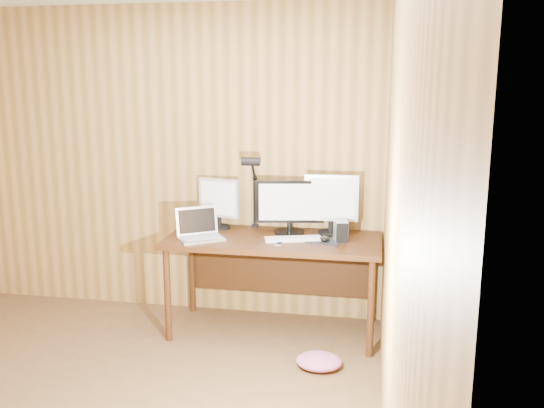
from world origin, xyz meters
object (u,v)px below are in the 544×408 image
(desk, at_px, (275,251))
(speaker, at_px, (344,226))
(phone, at_px, (279,244))
(laptop, at_px, (199,231))
(monitor_left, at_px, (219,202))
(hard_drive, at_px, (341,231))
(monitor_center, at_px, (289,206))
(keyboard, at_px, (293,239))
(desk_lamp, at_px, (253,182))
(mouse, at_px, (325,238))
(monitor_right, at_px, (331,202))

(desk, xyz_separation_m, speaker, (0.52, 0.13, 0.19))
(phone, bearing_deg, laptop, -177.11)
(phone, bearing_deg, monitor_left, 153.94)
(hard_drive, bearing_deg, monitor_center, 147.78)
(desk, relative_size, phone, 16.97)
(desk, distance_m, keyboard, 0.23)
(laptop, height_order, hard_drive, laptop)
(monitor_center, height_order, desk_lamp, desk_lamp)
(laptop, bearing_deg, monitor_center, -11.37)
(mouse, bearing_deg, hard_drive, 27.75)
(monitor_center, height_order, hard_drive, monitor_center)
(monitor_left, bearing_deg, monitor_center, 9.41)
(monitor_center, xyz_separation_m, desk_lamp, (-0.30, 0.08, 0.17))
(keyboard, height_order, phone, keyboard)
(mouse, distance_m, desk_lamp, 0.74)
(desk_lamp, bearing_deg, mouse, -17.83)
(monitor_right, height_order, phone, monitor_right)
(monitor_right, distance_m, keyboard, 0.42)
(mouse, xyz_separation_m, hard_drive, (0.11, 0.04, 0.05))
(desk, xyz_separation_m, monitor_right, (0.41, 0.12, 0.37))
(monitor_left, relative_size, mouse, 3.54)
(laptop, xyz_separation_m, mouse, (0.93, 0.07, -0.03))
(desk, distance_m, mouse, 0.43)
(hard_drive, bearing_deg, desk_lamp, 149.62)
(monitor_center, distance_m, desk_lamp, 0.36)
(desk, height_order, phone, phone)
(keyboard, distance_m, desk_lamp, 0.58)
(mouse, bearing_deg, laptop, -168.74)
(keyboard, bearing_deg, hard_drive, -9.26)
(desk, bearing_deg, monitor_center, 37.86)
(monitor_center, xyz_separation_m, mouse, (0.29, -0.18, -0.19))
(monitor_right, xyz_separation_m, mouse, (-0.03, -0.23, -0.23))
(monitor_center, distance_m, keyboard, 0.28)
(keyboard, relative_size, mouse, 3.88)
(monitor_left, xyz_separation_m, speaker, (0.99, -0.00, -0.15))
(keyboard, relative_size, desk_lamp, 0.71)
(monitor_right, relative_size, hard_drive, 3.01)
(monitor_left, xyz_separation_m, hard_drive, (0.98, -0.20, -0.14))
(mouse, relative_size, desk_lamp, 0.18)
(keyboard, xyz_separation_m, desk_lamp, (-0.36, 0.27, 0.37))
(monitor_center, relative_size, speaker, 4.11)
(laptop, distance_m, hard_drive, 1.05)
(monitor_left, xyz_separation_m, laptop, (-0.07, -0.32, -0.16))
(mouse, bearing_deg, monitor_left, 170.80)
(monitor_right, bearing_deg, monitor_left, 176.29)
(monitor_right, distance_m, phone, 0.55)
(desk, bearing_deg, laptop, -161.50)
(monitor_center, xyz_separation_m, monitor_right, (0.31, 0.04, 0.03))
(mouse, relative_size, phone, 1.20)
(laptop, height_order, speaker, laptop)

